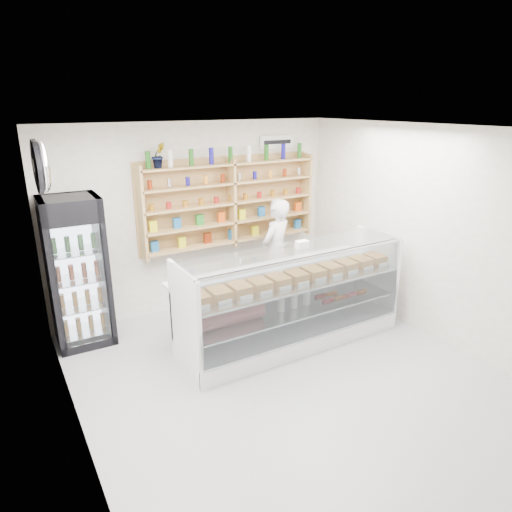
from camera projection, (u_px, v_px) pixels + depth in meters
room at (292, 265)px, 4.87m from camera, size 5.00×5.00×5.00m
display_counter at (291, 317)px, 6.03m from camera, size 3.01×0.90×1.31m
shop_worker at (276, 252)px, 7.09m from camera, size 0.72×0.62×1.67m
drinks_cooler at (77, 272)px, 5.85m from camera, size 0.72×0.70×1.96m
wall_shelving at (231, 203)px, 6.95m from camera, size 2.84×0.28×1.33m
potted_plant at (159, 155)px, 6.17m from camera, size 0.20×0.17×0.34m
security_mirror at (42, 167)px, 4.46m from camera, size 0.15×0.50×0.50m
wall_sign at (277, 142)px, 7.22m from camera, size 0.62×0.03×0.20m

